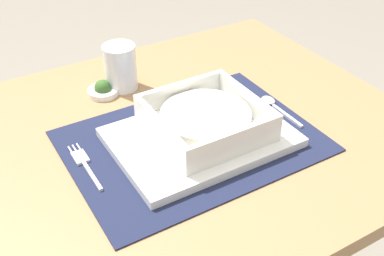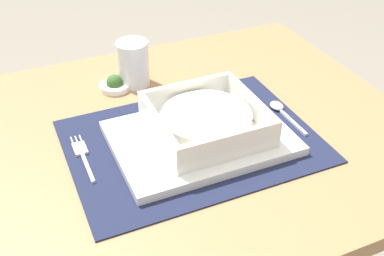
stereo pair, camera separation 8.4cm
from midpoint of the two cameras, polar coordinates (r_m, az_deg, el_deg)
The scene contains 9 objects.
dining_table at distance 0.96m, azimuth 2.23°, elevation -5.94°, with size 0.83×0.71×0.73m.
placemat at distance 0.85m, azimuth 2.81°, elevation -1.66°, with size 0.43×0.32×0.00m, color #191E38.
serving_plate at distance 0.84m, azimuth 3.57°, elevation -1.35°, with size 0.31×0.22×0.02m, color white.
porridge_bowl at distance 0.84m, azimuth 4.55°, elevation 0.72°, with size 0.19×0.19×0.05m.
fork at distance 0.83m, azimuth -10.14°, elevation -3.19°, with size 0.02×0.13×0.00m.
spoon at distance 0.95m, azimuth 12.94°, elevation 2.10°, with size 0.02×0.12×0.01m.
butter_knife at distance 0.91m, azimuth 12.91°, elevation 0.47°, with size 0.01×0.14×0.01m.
drinking_glass at distance 1.01m, azimuth -4.64°, elevation 7.39°, with size 0.07×0.07×0.09m.
condiment_saucer at distance 1.01m, azimuth -6.84°, elevation 5.06°, with size 0.06×0.06×0.03m.
Camera 2 is at (-0.29, -0.66, 1.25)m, focal length 44.84 mm.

